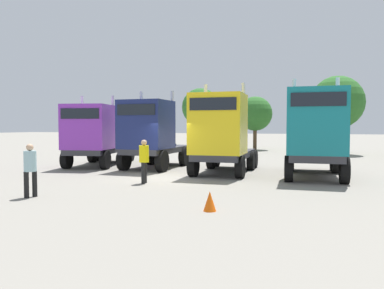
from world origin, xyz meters
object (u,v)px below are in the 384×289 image
Objects in this scene: visitor_in_hivis at (144,158)px; semi_truck_navy at (151,134)px; semi_truck_purple at (93,135)px; traffic_cone_near at (210,201)px; semi_truck_teal at (316,133)px; visitor_with_camera at (30,166)px; semi_truck_yellow at (221,134)px.

semi_truck_navy is at bearing -79.63° from visitor_in_hivis.
traffic_cone_near is at bearing 35.38° from semi_truck_purple.
semi_truck_purple is at bearing -99.07° from semi_truck_teal.
semi_truck_purple is 3.64m from semi_truck_navy.
semi_truck_navy is 5.24m from visitor_in_hivis.
semi_truck_teal reaches higher than visitor_in_hivis.
visitor_with_camera is (-8.67, -7.73, -1.02)m from semi_truck_teal.
visitor_with_camera is 3.18× the size of traffic_cone_near.
semi_truck_purple is 12.25m from semi_truck_teal.
semi_truck_teal reaches higher than traffic_cone_near.
visitor_in_hivis reaches higher than traffic_cone_near.
semi_truck_navy is 10.27× the size of traffic_cone_near.
semi_truck_yellow is at bearing -97.88° from visitor_with_camera.
visitor_in_hivis is 1.01× the size of visitor_with_camera.
visitor_with_camera is at bearing 49.70° from visitor_in_hivis.
traffic_cone_near is at bearing 123.23° from visitor_in_hivis.
traffic_cone_near is (4.08, -3.96, -0.77)m from visitor_in_hivis.
semi_truck_teal is 7.59m from visitor_in_hivis.
semi_truck_yellow is at bearing -94.81° from semi_truck_teal.
semi_truck_yellow is at bearing -133.77° from visitor_in_hivis.
semi_truck_purple reaches higher than visitor_in_hivis.
semi_truck_purple is at bearing -51.99° from visitor_in_hivis.
semi_truck_navy is 8.84m from visitor_with_camera.
semi_truck_purple is 7.94m from semi_truck_yellow.
visitor_in_hivis is (2.02, -4.75, -0.90)m from semi_truck_navy.
semi_truck_purple is 1.09× the size of semi_truck_yellow.
semi_truck_navy is at bearing -69.18° from visitor_with_camera.
visitor_with_camera is at bearing -179.20° from traffic_cone_near.
semi_truck_navy is 4.38m from semi_truck_yellow.
semi_truck_teal is at bearing 72.05° from traffic_cone_near.
visitor_with_camera is at bearing -52.95° from semi_truck_teal.
semi_truck_navy is at bearing 125.03° from traffic_cone_near.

